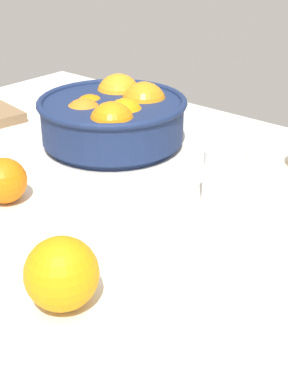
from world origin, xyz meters
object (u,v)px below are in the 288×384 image
(loose_orange_3, at_px, (4,181))
(loose_orange_4, at_px, (62,274))
(second_glass, at_px, (224,181))
(fruit_bowl, at_px, (114,117))

(loose_orange_3, relative_size, loose_orange_4, 0.83)
(second_glass, distance_m, loose_orange_3, 0.32)
(second_glass, xyz_separation_m, loose_orange_4, (-0.01, -0.31, 0.00))
(loose_orange_3, bearing_deg, loose_orange_4, -22.99)
(second_glass, height_order, loose_orange_4, second_glass)
(fruit_bowl, bearing_deg, second_glass, -13.04)
(fruit_bowl, distance_m, loose_orange_4, 0.46)
(second_glass, relative_size, loose_orange_4, 1.06)
(second_glass, height_order, loose_orange_3, second_glass)
(fruit_bowl, height_order, loose_orange_4, fruit_bowl)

